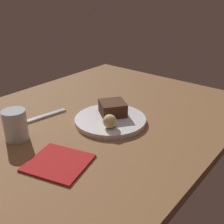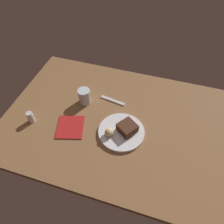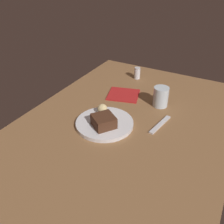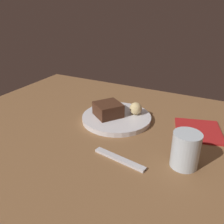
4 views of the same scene
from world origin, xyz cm
name	(u,v)px [view 1 (image 1 of 4)]	position (x,y,z in cm)	size (l,w,h in cm)	color
dining_table	(84,126)	(0.00, 0.00, 1.50)	(120.00, 84.00, 3.00)	brown
dessert_plate	(110,120)	(-5.30, 7.05, 3.81)	(23.69, 23.69, 1.62)	silver
chocolate_cake_slice	(113,108)	(-7.97, 5.85, 6.88)	(8.20, 8.32, 4.53)	#472819
bread_roll	(109,122)	(0.31, 11.19, 6.76)	(4.28, 4.28, 4.28)	#DBC184
water_glass	(15,125)	(20.61, -7.60, 7.60)	(6.91, 6.91, 9.20)	silver
dessert_spoon	(46,115)	(5.46, -13.12, 3.35)	(15.00, 1.80, 0.70)	silver
folded_napkin	(58,163)	(21.25, 11.64, 3.30)	(13.77, 14.91, 0.60)	#B21E1E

